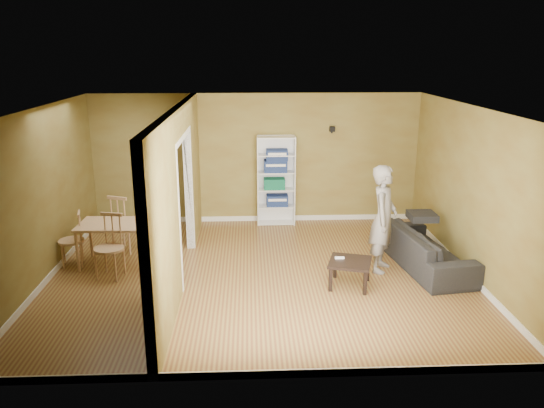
{
  "coord_description": "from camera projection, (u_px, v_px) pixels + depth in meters",
  "views": [
    {
      "loc": [
        -0.15,
        -7.7,
        3.41
      ],
      "look_at": [
        0.2,
        0.2,
        1.1
      ],
      "focal_mm": 35.0,
      "sensor_mm": 36.0,
      "label": 1
    }
  ],
  "objects": [
    {
      "name": "dining_table",
      "position": [
        115.0,
        228.0,
        8.6
      ],
      "size": [
        1.13,
        0.76,
        0.71
      ],
      "rotation": [
        0.0,
        0.0,
        -0.03
      ],
      "color": "tan",
      "rests_on": "ground"
    },
    {
      "name": "paper_box_navy_a",
      "position": [
        277.0,
        200.0,
        10.67
      ],
      "size": [
        0.43,
        0.28,
        0.22
      ],
      "primitive_type": "cube",
      "color": "navy",
      "rests_on": "bookshelf"
    },
    {
      "name": "coffee_table",
      "position": [
        350.0,
        265.0,
        7.86
      ],
      "size": [
        0.6,
        0.6,
        0.4
      ],
      "rotation": [
        0.0,
        0.0,
        -0.29
      ],
      "color": "black",
      "rests_on": "ground"
    },
    {
      "name": "wall_speaker",
      "position": [
        332.0,
        129.0,
        10.45
      ],
      "size": [
        0.1,
        0.1,
        0.1
      ],
      "primitive_type": "cube",
      "color": "black",
      "rests_on": "room_shell"
    },
    {
      "name": "bookshelf",
      "position": [
        276.0,
        180.0,
        10.6
      ],
      "size": [
        0.75,
        0.33,
        1.79
      ],
      "color": "white",
      "rests_on": "ground"
    },
    {
      "name": "paper_box_teal",
      "position": [
        274.0,
        184.0,
        10.57
      ],
      "size": [
        0.42,
        0.27,
        0.21
      ],
      "primitive_type": "cube",
      "color": "#1B676B",
      "rests_on": "bookshelf"
    },
    {
      "name": "room_shell",
      "position": [
        259.0,
        195.0,
        7.98
      ],
      "size": [
        6.5,
        6.5,
        6.5
      ],
      "color": "olive",
      "rests_on": "ground"
    },
    {
      "name": "sofa",
      "position": [
        426.0,
        243.0,
        8.55
      ],
      "size": [
        2.21,
        1.19,
        0.8
      ],
      "primitive_type": "imported",
      "rotation": [
        0.0,
        0.0,
        1.71
      ],
      "color": "black",
      "rests_on": "ground"
    },
    {
      "name": "chair_near",
      "position": [
        109.0,
        247.0,
        8.12
      ],
      "size": [
        0.54,
        0.54,
        1.0
      ],
      "primitive_type": null,
      "rotation": [
        0.0,
        0.0,
        -0.21
      ],
      "color": "tan",
      "rests_on": "ground"
    },
    {
      "name": "paper_box_navy_c",
      "position": [
        277.0,
        156.0,
        10.42
      ],
      "size": [
        0.42,
        0.27,
        0.21
      ],
      "primitive_type": "cube",
      "color": "#13164F",
      "rests_on": "bookshelf"
    },
    {
      "name": "partition",
      "position": [
        179.0,
        196.0,
        7.93
      ],
      "size": [
        0.22,
        5.5,
        2.6
      ],
      "primitive_type": null,
      "color": "olive",
      "rests_on": "ground"
    },
    {
      "name": "paper_box_navy_b",
      "position": [
        276.0,
        166.0,
        10.47
      ],
      "size": [
        0.45,
        0.29,
        0.23
      ],
      "primitive_type": "cube",
      "color": "navy",
      "rests_on": "bookshelf"
    },
    {
      "name": "chair_far",
      "position": [
        125.0,
        222.0,
        9.22
      ],
      "size": [
        0.61,
        0.61,
        1.04
      ],
      "primitive_type": null,
      "rotation": [
        0.0,
        0.0,
        2.78
      ],
      "color": "#D5B776",
      "rests_on": "ground"
    },
    {
      "name": "chair_left",
      "position": [
        71.0,
        239.0,
        8.59
      ],
      "size": [
        0.5,
        0.5,
        0.9
      ],
      "primitive_type": null,
      "rotation": [
        0.0,
        0.0,
        -1.32
      ],
      "color": "#D8BB78",
      "rests_on": "ground"
    },
    {
      "name": "game_controller",
      "position": [
        340.0,
        258.0,
        7.93
      ],
      "size": [
        0.14,
        0.04,
        0.03
      ],
      "primitive_type": "cube",
      "color": "white",
      "rests_on": "coffee_table"
    },
    {
      "name": "person",
      "position": [
        384.0,
        210.0,
        8.27
      ],
      "size": [
        0.9,
        0.82,
        2.01
      ],
      "primitive_type": "imported",
      "rotation": [
        0.0,
        0.0,
        1.15
      ],
      "color": "slate",
      "rests_on": "ground"
    }
  ]
}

